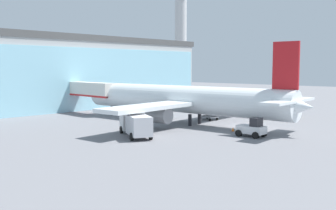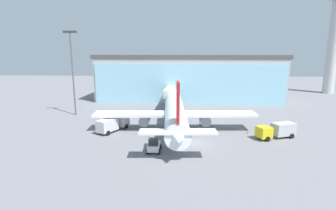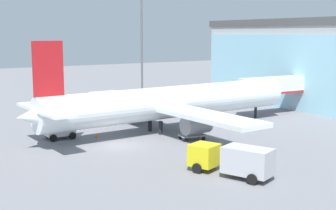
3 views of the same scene
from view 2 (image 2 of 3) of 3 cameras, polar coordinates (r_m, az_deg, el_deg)
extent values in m
plane|color=slate|center=(45.32, 5.84, -8.20)|extent=(240.00, 240.00, 0.00)
cube|color=#AEAEAE|center=(83.30, 4.48, 5.57)|extent=(56.96, 15.55, 13.05)
cube|color=#95D0E3|center=(76.39, 4.46, 4.52)|extent=(55.40, 2.07, 11.74)
cube|color=#4D4D4D|center=(82.84, 4.56, 10.47)|extent=(58.10, 15.86, 1.20)
cube|color=silver|center=(72.79, 0.45, 2.96)|extent=(2.94, 13.88, 2.40)
cube|color=red|center=(72.95, 0.45, 2.15)|extent=(2.99, 13.88, 0.30)
cylinder|color=#4C4C51|center=(78.32, 0.80, 1.54)|extent=(0.70, 0.70, 3.12)
cylinder|color=silver|center=(113.05, 32.26, 10.55)|extent=(3.83, 3.83, 33.16)
cylinder|color=#59595E|center=(66.55, -19.98, 6.13)|extent=(0.36, 0.36, 19.43)
cube|color=#333338|center=(66.45, -20.59, 14.70)|extent=(3.20, 0.40, 0.50)
cylinder|color=white|center=(53.32, 1.45, -1.12)|extent=(5.67, 34.94, 3.90)
cone|color=white|center=(70.38, 1.05, 2.03)|extent=(4.05, 3.19, 3.90)
cone|color=white|center=(36.57, 2.22, -7.18)|extent=(3.71, 4.17, 3.51)
cube|color=white|center=(51.72, 1.50, -1.97)|extent=(32.02, 5.81, 0.50)
cube|color=white|center=(37.34, 2.16, -5.83)|extent=(11.11, 2.96, 0.30)
cube|color=red|center=(36.78, 2.18, 0.66)|extent=(0.52, 3.21, 5.68)
cylinder|color=gray|center=(52.71, -5.12, -3.26)|extent=(2.26, 3.30, 2.10)
cylinder|color=gray|center=(53.05, 8.04, -3.23)|extent=(2.26, 3.30, 2.10)
cylinder|color=black|center=(51.34, 0.21, -4.79)|extent=(0.50, 0.50, 1.60)
cylinder|color=black|center=(51.41, 2.83, -4.78)|extent=(0.50, 0.50, 1.60)
cylinder|color=black|center=(67.96, 1.10, -0.68)|extent=(0.40, 0.40, 1.60)
cube|color=silver|center=(54.13, -9.98, -3.45)|extent=(2.99, 2.99, 1.90)
cube|color=silver|center=(51.14, -13.08, -4.30)|extent=(3.85, 4.57, 2.20)
cylinder|color=black|center=(55.09, -10.80, -4.23)|extent=(0.69, 0.93, 0.90)
cylinder|color=black|center=(53.68, -9.05, -4.59)|extent=(0.69, 0.93, 0.90)
cylinder|color=black|center=(51.53, -14.69, -5.53)|extent=(0.69, 0.93, 0.90)
cylinder|color=black|center=(50.03, -12.92, -5.97)|extent=(0.69, 0.93, 0.90)
cube|color=yellow|center=(49.25, 20.15, -5.53)|extent=(2.85, 2.85, 1.90)
cube|color=#B2B2B7|center=(51.87, 23.82, -4.79)|extent=(4.52, 3.50, 2.20)
cylinder|color=black|center=(48.72, 20.88, -6.94)|extent=(0.95, 0.61, 0.90)
cylinder|color=black|center=(50.34, 19.30, -6.23)|extent=(0.95, 0.61, 0.90)
cylinder|color=black|center=(52.08, 25.35, -6.12)|extent=(0.95, 0.61, 0.90)
cylinder|color=black|center=(53.60, 23.73, -5.49)|extent=(0.95, 0.61, 0.90)
cube|color=gray|center=(53.14, 7.48, -4.64)|extent=(2.15, 3.07, 0.16)
cylinder|color=black|center=(52.08, 8.10, -5.34)|extent=(0.21, 0.46, 0.44)
cylinder|color=gray|center=(51.84, 8.13, -4.46)|extent=(0.08, 0.08, 0.90)
cylinder|color=black|center=(52.25, 6.53, -5.24)|extent=(0.21, 0.46, 0.44)
cylinder|color=gray|center=(52.02, 6.55, -4.37)|extent=(0.08, 0.08, 0.90)
cylinder|color=black|center=(54.21, 8.39, -4.66)|extent=(0.21, 0.46, 0.44)
cylinder|color=gray|center=(53.98, 8.41, -3.82)|extent=(0.08, 0.08, 0.90)
cylinder|color=black|center=(54.38, 6.88, -4.57)|extent=(0.21, 0.46, 0.44)
cylinder|color=gray|center=(54.15, 6.90, -3.73)|extent=(0.08, 0.08, 0.90)
cube|color=silver|center=(41.28, -3.09, -8.93)|extent=(1.85, 3.23, 0.90)
cube|color=#26262B|center=(40.35, -3.21, -7.98)|extent=(1.42, 1.02, 1.00)
cylinder|color=black|center=(42.58, -4.12, -8.93)|extent=(0.36, 0.81, 0.80)
cylinder|color=black|center=(42.39, -1.68, -9.00)|extent=(0.36, 0.81, 0.80)
cylinder|color=black|center=(40.52, -4.55, -10.04)|extent=(0.36, 0.81, 0.80)
cylinder|color=black|center=(40.31, -1.98, -10.12)|extent=(0.36, 0.81, 0.80)
cone|color=orange|center=(44.81, -0.19, -8.00)|extent=(0.36, 0.36, 0.55)
cone|color=orange|center=(52.26, 16.99, -5.63)|extent=(0.36, 0.36, 0.55)
camera|label=1|loc=(47.52, -67.20, -4.31)|focal=42.00mm
camera|label=3|loc=(51.22, 68.32, 0.48)|focal=50.00mm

